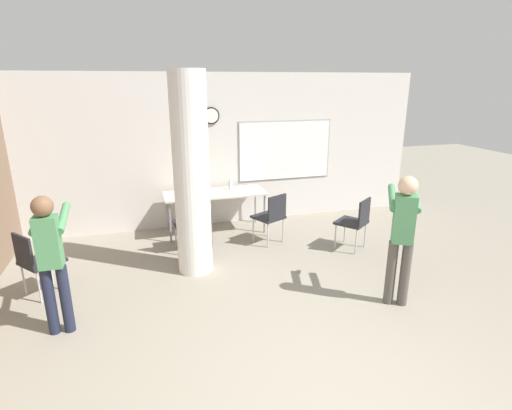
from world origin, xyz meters
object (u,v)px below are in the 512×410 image
folding_table (215,195)px  chair_mid_room (356,220)px  person_watching_back (51,254)px  chair_table_right (271,215)px  chair_by_left_wall (36,259)px  chair_table_left (188,221)px  bottle_on_table (230,185)px  person_playing_side (402,231)px

folding_table → chair_mid_room: (2.02, -1.42, -0.18)m
person_watching_back → chair_table_right: bearing=29.7°
chair_by_left_wall → person_watching_back: 1.06m
chair_mid_room → chair_table_right: (-1.22, 0.63, 0.00)m
folding_table → chair_table_left: chair_table_left is taller
bottle_on_table → person_watching_back: (-2.52, -2.65, 0.09)m
chair_table_left → chair_table_right: same height
bottle_on_table → chair_mid_room: size_ratio=0.27×
chair_by_left_wall → chair_table_right: same height
chair_mid_room → chair_table_left: bearing=165.4°
chair_table_left → person_playing_side: (2.26, -2.30, 0.45)m
folding_table → chair_by_left_wall: 3.05m
bottle_on_table → chair_mid_room: 2.34m
bottle_on_table → person_playing_side: size_ratio=0.14×
chair_table_right → chair_table_left: bearing=178.0°
chair_mid_room → chair_table_right: same height
chair_mid_room → person_watching_back: bearing=-165.6°
chair_by_left_wall → person_watching_back: bearing=-67.0°
chair_mid_room → chair_by_left_wall: same height
chair_by_left_wall → person_watching_back: (0.38, -0.90, 0.41)m
chair_mid_room → chair_table_right: bearing=152.7°
chair_mid_room → person_watching_back: size_ratio=0.56×
folding_table → chair_table_right: chair_table_right is taller
chair_table_left → person_watching_back: (-1.63, -1.77, 0.41)m
chair_mid_room → person_playing_side: size_ratio=0.54×
chair_mid_room → bottle_on_table: bearing=137.5°
folding_table → person_watching_back: 3.35m
folding_table → person_watching_back: (-2.21, -2.50, 0.22)m
person_watching_back → folding_table: bearing=48.6°
chair_by_left_wall → chair_table_left: bearing=23.2°
chair_mid_room → chair_table_left: (-2.60, 0.68, 0.00)m
chair_by_left_wall → person_watching_back: person_watching_back is taller
folding_table → person_playing_side: size_ratio=1.11×
chair_mid_room → chair_by_left_wall: 4.62m
person_watching_back → chair_mid_room: bearing=14.4°
folding_table → bottle_on_table: bearing=24.7°
person_playing_side → chair_table_right: bearing=111.3°
chair_table_right → person_playing_side: size_ratio=0.54×
folding_table → person_playing_side: person_playing_side is taller
chair_table_left → person_watching_back: bearing=-132.7°
folding_table → chair_table_right: 1.14m
chair_table_left → chair_table_right: 1.38m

